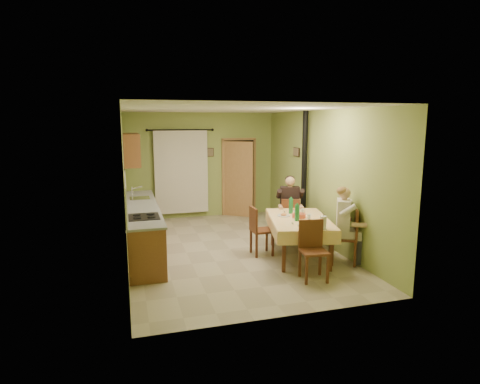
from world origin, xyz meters
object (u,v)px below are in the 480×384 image
object	(u,v)px
dining_table	(299,238)
stove_flue	(304,190)
chair_left	(261,240)
man_far	(290,201)
man_right	(345,216)
chair_far	(289,227)
chair_near	(313,262)
chair_right	(344,248)

from	to	relation	value
dining_table	stove_flue	world-z (taller)	stove_flue
chair_left	stove_flue	distance (m)	1.93
man_far	man_right	xyz separation A→B (m)	(0.38, -1.61, 0.00)
chair_left	man_far	world-z (taller)	man_far
chair_left	man_far	distance (m)	1.31
chair_far	man_right	bearing A→B (deg)	-60.00
chair_near	man_right	xyz separation A→B (m)	(0.88, 0.56, 0.59)
dining_table	man_far	bearing A→B (deg)	89.80
dining_table	chair_left	size ratio (longest dim) A/B	2.12
man_right	dining_table	bearing A→B (deg)	78.65
chair_right	man_far	world-z (taller)	man_far
chair_left	man_right	bearing A→B (deg)	54.96
chair_right	chair_left	size ratio (longest dim) A/B	1.07
chair_near	stove_flue	size ratio (longest dim) A/B	0.35
chair_right	man_right	distance (m)	0.59
man_far	stove_flue	distance (m)	0.63
man_far	chair_far	bearing A→B (deg)	-90.00
chair_far	chair_left	bearing A→B (deg)	-124.95
chair_far	man_far	size ratio (longest dim) A/B	0.68
chair_left	man_far	bearing A→B (deg)	127.97
chair_far	stove_flue	bearing A→B (deg)	53.88
man_right	chair_far	bearing A→B (deg)	41.59
man_far	stove_flue	xyz separation A→B (m)	(0.49, 0.37, 0.15)
dining_table	chair_near	size ratio (longest dim) A/B	2.07
man_right	stove_flue	distance (m)	1.98
dining_table	chair_left	bearing A→B (deg)	165.80
chair_left	stove_flue	world-z (taller)	stove_flue
chair_near	man_right	bearing A→B (deg)	-140.41
man_far	chair_left	bearing A→B (deg)	-124.58
chair_near	chair_left	bearing A→B (deg)	-67.03
chair_near	dining_table	bearing A→B (deg)	-95.12
chair_right	chair_far	bearing A→B (deg)	41.99
dining_table	man_right	world-z (taller)	man_right
chair_near	chair_left	distance (m)	1.49
chair_far	stove_flue	world-z (taller)	stove_flue
dining_table	chair_right	bearing A→B (deg)	-25.49
dining_table	chair_right	size ratio (longest dim) A/B	1.99
chair_right	chair_left	distance (m)	1.57
dining_table	man_right	bearing A→B (deg)	-25.69
chair_right	chair_left	bearing A→B (deg)	84.05
man_far	man_right	size ratio (longest dim) A/B	1.00
man_far	stove_flue	size ratio (longest dim) A/B	0.50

